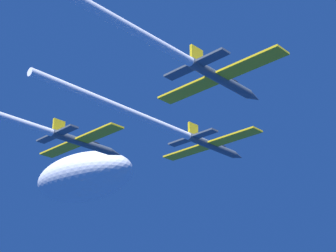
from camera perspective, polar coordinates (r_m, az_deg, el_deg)
jet_lead at (r=62.71m, az=0.51°, el=-0.40°), size 15.62×35.03×2.59m
jet_left_wing at (r=63.92m, az=-15.52°, el=0.11°), size 15.62×35.85×2.59m
jet_right_wing at (r=47.71m, az=0.37°, el=8.49°), size 15.62×34.35×2.59m
cloud_puffy at (r=111.31m, az=-9.56°, el=-5.84°), size 27.47×15.11×9.61m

